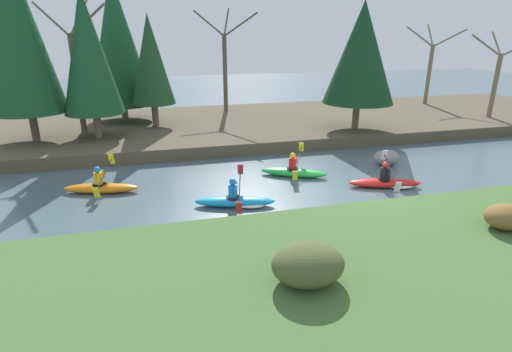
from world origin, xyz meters
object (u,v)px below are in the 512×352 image
at_px(kayaker_lead, 388,182).
at_px(kayaker_trailing, 238,201).
at_px(boulder_midstream, 387,157).
at_px(kayaker_middle, 294,171).
at_px(kayaker_far_back, 102,187).

bearing_deg(kayaker_lead, kayaker_trailing, -161.30).
height_order(kayaker_trailing, boulder_midstream, kayaker_trailing).
xyz_separation_m(kayaker_middle, kayaker_trailing, (-2.85, -2.34, -0.02)).
bearing_deg(boulder_midstream, kayaker_lead, -120.78).
relative_size(kayaker_lead, boulder_midstream, 2.33).
distance_m(kayaker_lead, kayaker_far_back, 10.69).
xyz_separation_m(kayaker_middle, boulder_midstream, (4.50, 0.42, 0.11)).
bearing_deg(kayaker_lead, kayaker_middle, 161.82).
height_order(kayaker_trailing, kayaker_far_back, same).
bearing_deg(kayaker_trailing, boulder_midstream, 34.90).
height_order(kayaker_middle, boulder_midstream, kayaker_middle).
height_order(kayaker_lead, boulder_midstream, kayaker_lead).
relative_size(kayaker_middle, kayaker_trailing, 0.96).
height_order(kayaker_lead, kayaker_middle, same).
xyz_separation_m(kayaker_lead, kayaker_trailing, (-5.88, -0.28, 0.00)).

